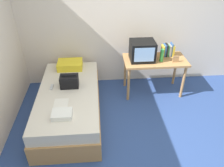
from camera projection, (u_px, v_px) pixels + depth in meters
ground_plane at (135, 150)px, 3.26m from camera, size 8.00×8.00×0.00m
wall_back at (121, 21)px, 4.20m from camera, size 5.20×0.10×2.60m
bed at (70, 104)px, 3.75m from camera, size 1.00×2.00×0.53m
desk at (155, 64)px, 4.16m from camera, size 1.16×0.60×0.73m
tv at (142, 51)px, 4.00m from camera, size 0.44×0.39×0.36m
water_bottle at (162, 55)px, 3.98m from camera, size 0.06×0.06×0.24m
book_row at (168, 50)px, 4.18m from camera, size 0.22×0.17×0.25m
picture_frame at (176, 59)px, 3.98m from camera, size 0.11×0.02×0.12m
pillow at (70, 65)px, 4.19m from camera, size 0.46×0.34×0.14m
handbag at (69, 81)px, 3.65m from camera, size 0.30×0.20×0.22m
magazine at (61, 105)px, 3.30m from camera, size 0.21×0.29×0.01m
remote_dark at (71, 113)px, 3.12m from camera, size 0.04×0.16×0.02m
remote_silver at (52, 87)px, 3.67m from camera, size 0.04×0.14×0.02m
folded_towel at (62, 114)px, 3.07m from camera, size 0.28×0.22×0.08m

